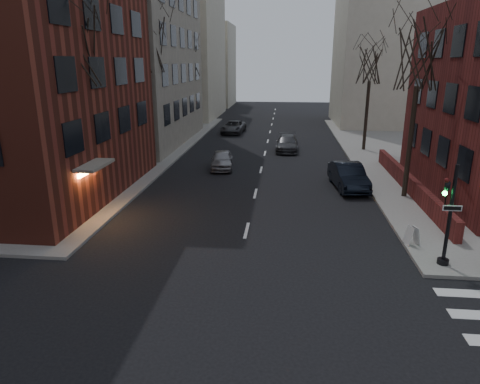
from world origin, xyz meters
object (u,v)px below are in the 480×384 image
Objects in this scene: tree_left_a at (71,46)px; tree_right_a at (420,56)px; tree_right_b at (371,63)px; sandwich_board at (412,235)px; car_lane_far at (233,127)px; parked_sedan at (348,176)px; streetlamp_far at (199,94)px; streetlamp_near at (142,114)px; car_lane_gray at (287,143)px; tree_left_b at (147,45)px; car_lane_silver at (222,160)px; tree_left_c at (188,59)px; traffic_signal at (447,222)px.

tree_left_a reaches higher than tree_right_a.
tree_right_b is 11.19× the size of sandwich_board.
sandwich_board is (11.39, -29.93, -0.12)m from car_lane_far.
sandwich_board is at bearing -87.04° from parked_sedan.
streetlamp_far is at bearing 167.09° from car_lane_far.
tree_right_a is at bearing -13.24° from streetlamp_near.
tree_right_a is at bearing 62.88° from sandwich_board.
tree_left_a is at bearing -165.16° from parked_sedan.
streetlamp_near reaches higher than parked_sedan.
car_lane_far is 32.03m from sandwich_board.
tree_right_a reaches higher than car_lane_gray.
parked_sedan is at bearing 84.37° from sandwich_board.
tree_left_a is 0.95× the size of tree_left_b.
tree_right_b is 20.01m from streetlamp_far.
tree_left_a is at bearing -126.11° from car_lane_silver.
streetlamp_far is at bearing 73.30° from tree_left_c.
tree_right_a reaches higher than sandwich_board.
tree_left_a reaches higher than tree_left_c.
parked_sedan is (14.57, -6.24, -8.12)m from tree_left_b.
car_lane_gray is at bearing -53.43° from car_lane_far.
streetlamp_near is at bearing -164.03° from car_lane_silver.
tree_left_b reaches higher than streetlamp_near.
car_lane_far is (4.11, 18.75, -3.56)m from streetlamp_near.
tree_left_a is 1.06× the size of tree_left_c.
parked_sedan reaches higher than car_lane_gray.
car_lane_gray is 21.23m from sandwich_board.
car_lane_far is at bearing 110.74° from traffic_signal.
streetlamp_far is (0.00, 20.00, 0.00)m from streetlamp_near.
car_lane_gray is (-6.02, 22.36, -1.22)m from traffic_signal.
tree_right_a is (17.60, 4.00, -0.44)m from tree_left_a.
tree_right_a is 1.55× the size of streetlamp_far.
car_lane_far is (-1.13, 16.62, 0.00)m from car_lane_silver.
tree_right_b is 14.32m from parked_sedan.
car_lane_gray is at bearing 105.07° from traffic_signal.
car_lane_gray is at bearing -46.46° from streetlamp_far.
tree_left_b is 6.18m from streetlamp_near.
tree_left_b is 14.03m from tree_left_c.
tree_right_a is at bearing -61.07° from car_lane_gray.
tree_left_a reaches higher than car_lane_silver.
car_lane_gray is (10.72, 5.35, -8.23)m from tree_left_b.
tree_right_b is 2.31× the size of car_lane_silver.
tree_left_c is at bearing 119.01° from parked_sedan.
tree_right_a reaches higher than parked_sedan.
sandwich_board is (16.10, -3.18, -7.91)m from tree_left_a.
car_lane_far is at bearing -16.91° from streetlamp_far.
tree_right_b is 1.46× the size of streetlamp_near.
sandwich_board is at bearing -35.81° from streetlamp_near.
streetlamp_near is at bearing 166.76° from tree_right_a.
car_lane_far is at bearing 124.24° from car_lane_gray.
parked_sedan is 1.02× the size of car_lane_gray.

